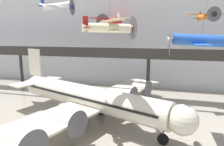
# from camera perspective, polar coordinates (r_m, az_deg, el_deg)

# --- Properties ---
(hangar_back_wall) EXTENTS (140.00, 3.00, 26.32)m
(hangar_back_wall) POSITION_cam_1_polar(r_m,az_deg,el_deg) (49.22, 11.52, 11.34)
(hangar_back_wall) COLOR silver
(hangar_back_wall) RESTS_ON ground
(mezzanine_walkway) EXTENTS (110.00, 3.20, 10.08)m
(mezzanine_walkway) POSITION_cam_1_polar(r_m,az_deg,el_deg) (39.53, 10.33, 4.66)
(mezzanine_walkway) COLOR #2D2B28
(mezzanine_walkway) RESTS_ON ground
(airliner_silver_main) EXTENTS (30.27, 35.38, 10.12)m
(airliner_silver_main) POSITION_cam_1_polar(r_m,az_deg,el_deg) (29.76, -7.19, -6.94)
(airliner_silver_main) COLOR beige
(airliner_silver_main) RESTS_ON ground
(suspended_plane_orange_highwing) EXTENTS (6.29, 5.30, 8.42)m
(suspended_plane_orange_highwing) POSITION_cam_1_polar(r_m,az_deg,el_deg) (36.55, 25.38, 14.37)
(suspended_plane_orange_highwing) COLOR orange
(suspended_plane_white_twin) EXTENTS (7.44, 9.11, 6.43)m
(suspended_plane_white_twin) POSITION_cam_1_polar(r_m,az_deg,el_deg) (45.69, -15.43, 17.90)
(suspended_plane_white_twin) COLOR silver
(suspended_plane_blue_trainer) EXTENTS (7.28, 8.92, 12.49)m
(suspended_plane_blue_trainer) POSITION_cam_1_polar(r_m,az_deg,el_deg) (23.67, 24.33, 8.45)
(suspended_plane_blue_trainer) COLOR #1E4CAD
(suspended_plane_cream_biplane) EXTENTS (6.93, 7.60, 10.84)m
(suspended_plane_cream_biplane) POSITION_cam_1_polar(r_m,az_deg,el_deg) (25.16, -0.62, 12.84)
(suspended_plane_cream_biplane) COLOR beige
(suspended_plane_red_highwing) EXTENTS (8.00, 8.00, 8.94)m
(suspended_plane_red_highwing) POSITION_cam_1_polar(r_m,az_deg,el_deg) (44.88, -0.53, 14.57)
(suspended_plane_red_highwing) COLOR red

